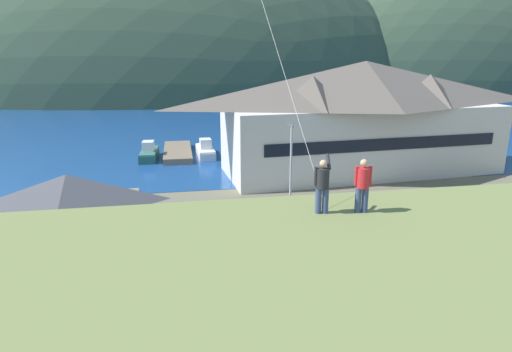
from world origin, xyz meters
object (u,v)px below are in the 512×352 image
at_px(harbor_lodge, 363,115).
at_px(parked_car_front_row_red, 177,234).
at_px(moored_boat_wharfside, 149,153).
at_px(parked_car_mid_row_far, 426,209).
at_px(parked_car_back_row_left, 498,259).
at_px(parked_car_corner_spot, 262,223).
at_px(parked_car_front_row_end, 376,256).
at_px(parked_car_mid_row_center, 500,215).
at_px(person_kite_flyer, 322,184).
at_px(storage_shed_near_lot, 71,220).
at_px(moored_boat_outer_mooring, 205,150).
at_px(person_companion, 363,184).
at_px(parking_light_pole, 291,164).
at_px(parked_car_back_row_right, 370,223).
at_px(parked_car_mid_row_near, 236,270).
at_px(wharf_dock, 178,152).

xyz_separation_m(harbor_lodge, parked_car_front_row_red, (-18.53, -15.57, -4.75)).
relative_size(moored_boat_wharfside, parked_car_mid_row_far, 1.32).
height_order(parked_car_mid_row_far, parked_car_back_row_left, same).
height_order(parked_car_corner_spot, parked_car_back_row_left, same).
distance_m(parked_car_front_row_end, parked_car_mid_row_center, 11.90).
relative_size(parked_car_front_row_red, parked_car_mid_row_center, 0.99).
bearing_deg(parked_car_front_row_red, person_kite_flyer, -69.16).
distance_m(storage_shed_near_lot, moored_boat_outer_mooring, 27.84).
xyz_separation_m(parked_car_corner_spot, person_companion, (0.59, -13.32, 6.56)).
bearing_deg(parking_light_pole, parked_car_mid_row_far, -17.88).
relative_size(moored_boat_outer_mooring, parked_car_front_row_red, 1.33).
distance_m(moored_boat_wharfside, parked_car_back_row_right, 29.54).
height_order(harbor_lodge, person_companion, harbor_lodge).
xyz_separation_m(harbor_lodge, parked_car_front_row_end, (-7.94, -20.61, -4.75)).
bearing_deg(person_kite_flyer, moored_boat_wharfside, 101.77).
bearing_deg(parked_car_mid_row_near, parked_car_back_row_left, -5.10).
bearing_deg(person_kite_flyer, parked_car_front_row_end, 51.92).
distance_m(parked_car_front_row_red, parked_car_back_row_right, 12.37).
bearing_deg(parking_light_pole, parked_car_mid_row_near, -118.81).
bearing_deg(moored_boat_outer_mooring, parked_car_front_row_red, -97.74).
distance_m(parked_car_front_row_end, parking_light_pole, 10.06).
relative_size(harbor_lodge, storage_shed_near_lot, 3.73).
relative_size(wharf_dock, parked_car_corner_spot, 2.40).
distance_m(parked_car_corner_spot, parked_car_mid_row_far, 11.93).
distance_m(parked_car_front_row_red, parked_car_back_row_left, 18.01).
height_order(moored_boat_outer_mooring, parked_car_front_row_red, moored_boat_outer_mooring).
relative_size(moored_boat_wharfside, parked_car_back_row_left, 1.31).
bearing_deg(parked_car_front_row_red, parking_light_pole, 27.59).
relative_size(storage_shed_near_lot, parked_car_mid_row_center, 1.82).
bearing_deg(wharf_dock, person_kite_flyer, -83.33).
height_order(parked_car_mid_row_far, parking_light_pole, parking_light_pole).
distance_m(parked_car_back_row_right, parked_car_back_row_left, 7.53).
relative_size(moored_boat_outer_mooring, parked_car_back_row_right, 1.35).
distance_m(moored_boat_wharfside, moored_boat_outer_mooring, 6.43).
relative_size(harbor_lodge, wharf_dock, 2.84).
xyz_separation_m(wharf_dock, parked_car_back_row_right, (12.17, -26.94, 0.71)).
height_order(moored_boat_outer_mooring, parked_car_back_row_left, moored_boat_outer_mooring).
height_order(moored_boat_wharfside, parked_car_mid_row_far, moored_boat_wharfside).
height_order(parked_car_back_row_right, parked_car_mid_row_center, same).
relative_size(storage_shed_near_lot, parked_car_corner_spot, 1.82).
relative_size(parked_car_mid_row_near, person_companion, 2.50).
bearing_deg(parked_car_mid_row_center, parking_light_pole, 159.96).
distance_m(wharf_dock, parked_car_mid_row_center, 34.60).
height_order(storage_shed_near_lot, person_companion, person_companion).
xyz_separation_m(harbor_lodge, parked_car_mid_row_far, (-1.19, -14.24, -4.75)).
bearing_deg(wharf_dock, parked_car_back_row_left, -63.32).
xyz_separation_m(moored_boat_outer_mooring, parked_car_front_row_end, (7.18, -30.12, 0.34)).
xyz_separation_m(wharf_dock, parking_light_pole, (8.01, -22.23, 3.64)).
distance_m(storage_shed_near_lot, wharf_dock, 28.40).
relative_size(harbor_lodge, person_kite_flyer, 15.83).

